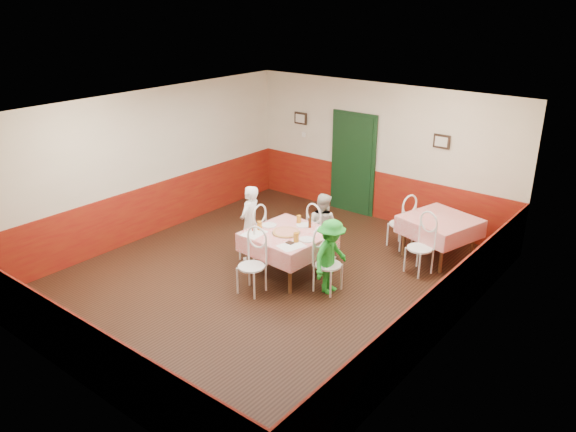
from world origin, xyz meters
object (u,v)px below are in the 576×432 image
Objects in this scene: chair_far at (320,234)px; chair_second_b at (420,248)px; main_table at (288,254)px; diner_right at (331,257)px; chair_near at (251,267)px; diner_far at (322,226)px; beer_bottle at (310,222)px; diner_left at (250,223)px; chair_second_a at (401,224)px; glass_b at (296,237)px; chair_left at (252,236)px; second_table at (438,238)px; chair_right at (328,265)px; pizza at (286,232)px; wallet at (290,243)px; glass_a at (260,226)px; glass_c at (299,219)px.

chair_second_b is (1.64, 0.56, 0.00)m from chair_far.
diner_right is at bearing -3.67° from main_table.
diner_far is at bearing 79.64° from chair_near.
diner_far is at bearing 100.91° from beer_bottle.
diner_left is (-2.59, -1.35, 0.23)m from chair_second_b.
diner_far is (-0.89, -1.26, 0.15)m from chair_second_a.
beer_bottle is (-0.18, 0.61, 0.02)m from glass_b.
chair_near is (0.79, -0.90, 0.00)m from chair_left.
second_table is 2.37m from chair_right.
second_table is at bearing 105.20° from chair_second_b.
chair_near is 0.67× the size of diner_left.
beer_bottle is (0.16, 0.43, 0.08)m from pizza.
wallet is at bearing -119.44° from second_table.
main_table is 0.85m from chair_far.
chair_near is 0.84m from glass_a.
wallet is at bearing -78.83° from beer_bottle.
glass_b is (-0.61, -2.37, 0.39)m from chair_second_a.
main_table is 0.93m from diner_right.
second_table is 7.80× the size of glass_c.
chair_right is at bearing 17.65° from glass_b.
chair_far is (0.05, 0.85, 0.08)m from main_table.
chair_right is 5.82× the size of glass_b.
wallet is at bearing -113.78° from chair_second_b.
pizza is 2.86× the size of glass_b.
glass_a is (-0.44, -0.16, 0.06)m from pizza.
chair_second_a reaches higher than pizza.
chair_right reaches higher than pizza.
wallet is (-1.40, -1.73, 0.32)m from chair_second_b.
glass_c is 0.56m from diner_far.
chair_second_a is at bearing 66.68° from pizza.
second_table is at bearing -22.67° from diner_right.
glass_a is 0.74× the size of beer_bottle.
diner_right is at bearing 27.28° from wallet.
chair_right is 1.12m from glass_c.
glass_b is at bearing -119.76° from second_table.
chair_second_b is at bearing 106.45° from diner_left.
chair_second_b reaches higher than wallet.
pizza is at bearing 153.11° from glass_b.
chair_right is at bearing -32.72° from beer_bottle.
second_table is 0.92× the size of diner_right.
beer_bottle reaches higher than chair_second_a.
diner_far reaches higher than chair_left.
chair_near is at bearing 130.00° from chair_right.
glass_c is at bearing 121.76° from wallet.
chair_near is 3.17m from chair_second_a.
chair_right is 0.66m from glass_b.
diner_far is (0.06, 0.94, -0.18)m from pizza.
pizza is 0.36× the size of diner_right.
chair_near is at bearing -99.60° from beer_bottle.
diner_far is at bearing 104.72° from wallet.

